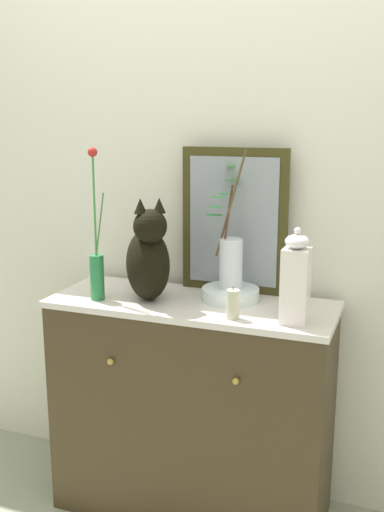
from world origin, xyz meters
name	(u,v)px	position (x,y,z in m)	size (l,w,h in m)	color
ground_plane	(192,507)	(0.00, 0.00, 0.00)	(6.00, 6.00, 0.00)	#969E83
wall_back	(216,192)	(0.00, 0.29, 1.30)	(4.40, 0.08, 2.60)	silver
sideboard	(192,408)	(0.00, 0.00, 0.45)	(1.11, 0.45, 0.91)	#3C2E1A
mirror_leaning	(234,221)	(0.11, 0.19, 1.20)	(0.43, 0.03, 0.58)	#393514
cat_sitting	(148,258)	(-0.16, -0.04, 1.08)	(0.33, 0.42, 0.41)	black
vase_slim_green	(97,265)	(-0.35, -0.11, 1.05)	(0.07, 0.05, 0.59)	#267740
bowl_porcelain	(230,294)	(0.14, 0.07, 0.93)	(0.22, 0.22, 0.05)	white
vase_glass_clear	(230,258)	(0.13, 0.07, 1.07)	(0.16, 0.18, 0.53)	silver
jar_lidded_porcelain	(296,280)	(0.42, -0.11, 1.06)	(0.09, 0.09, 0.34)	white
candle_pillar	(233,304)	(0.21, -0.14, 0.96)	(0.05, 0.05, 0.12)	#BCBA9C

